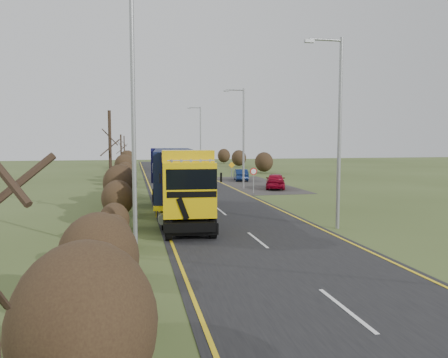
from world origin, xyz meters
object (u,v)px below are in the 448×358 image
car_blue_sedan (241,175)px  speed_sign (254,176)px  car_red_hatchback (275,181)px  lorry (176,178)px  streetlight_near (337,125)px

car_blue_sedan → speed_sign: (-1.78, -11.34, 0.83)m
car_red_hatchback → car_blue_sedan: size_ratio=1.12×
lorry → streetlight_near: bearing=-32.9°
lorry → car_blue_sedan: lorry is taller
lorry → streetlight_near: streetlight_near is taller
speed_sign → car_blue_sedan: bearing=81.1°
lorry → car_red_hatchback: lorry is taller
streetlight_near → car_red_hatchback: bearing=80.8°
car_red_hatchback → streetlight_near: streetlight_near is taller
car_blue_sedan → streetlight_near: size_ratio=0.41×
car_red_hatchback → speed_sign: (-2.87, -2.88, 0.74)m
car_red_hatchback → streetlight_near: bearing=99.1°
car_blue_sedan → streetlight_near: 26.55m
lorry → car_blue_sedan: (9.05, 20.68, -1.59)m
car_blue_sedan → streetlight_near: bearing=94.4°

